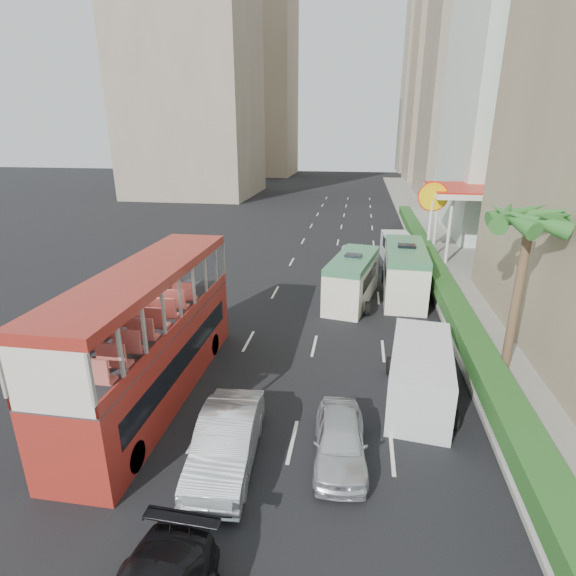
% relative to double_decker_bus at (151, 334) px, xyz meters
% --- Properties ---
extents(ground_plane, '(200.00, 200.00, 0.00)m').
position_rel_double_decker_bus_xyz_m(ground_plane, '(6.00, 0.00, -2.53)').
color(ground_plane, black).
rests_on(ground_plane, ground).
extents(double_decker_bus, '(2.50, 11.00, 5.06)m').
position_rel_double_decker_bus_xyz_m(double_decker_bus, '(0.00, 0.00, 0.00)').
color(double_decker_bus, maroon).
rests_on(double_decker_bus, ground).
extents(car_silver_lane_a, '(2.04, 4.95, 1.59)m').
position_rel_double_decker_bus_xyz_m(car_silver_lane_a, '(3.78, -3.30, -2.53)').
color(car_silver_lane_a, silver).
rests_on(car_silver_lane_a, ground).
extents(car_silver_lane_b, '(1.84, 4.05, 1.35)m').
position_rel_double_decker_bus_xyz_m(car_silver_lane_b, '(7.16, -2.54, -2.53)').
color(car_silver_lane_b, silver).
rests_on(car_silver_lane_b, ground).
extents(van_asset, '(2.64, 4.88, 1.30)m').
position_rel_double_decker_bus_xyz_m(van_asset, '(7.39, 19.45, -2.53)').
color(van_asset, silver).
rests_on(van_asset, ground).
extents(minibus_near, '(3.20, 6.44, 2.73)m').
position_rel_double_decker_bus_xyz_m(minibus_near, '(7.17, 11.27, -1.16)').
color(minibus_near, silver).
rests_on(minibus_near, ground).
extents(minibus_far, '(2.50, 6.95, 3.05)m').
position_rel_double_decker_bus_xyz_m(minibus_far, '(10.27, 12.74, -1.01)').
color(minibus_far, silver).
rests_on(minibus_far, ground).
extents(panel_van_near, '(2.73, 5.50, 2.12)m').
position_rel_double_decker_bus_xyz_m(panel_van_near, '(9.93, 1.24, -1.47)').
color(panel_van_near, silver).
rests_on(panel_van_near, ground).
extents(panel_van_far, '(2.51, 5.19, 2.00)m').
position_rel_double_decker_bus_xyz_m(panel_van_far, '(10.47, 20.31, -1.53)').
color(panel_van_far, silver).
rests_on(panel_van_far, ground).
extents(sidewalk, '(6.00, 120.00, 0.18)m').
position_rel_double_decker_bus_xyz_m(sidewalk, '(15.00, 25.00, -2.44)').
color(sidewalk, '#99968C').
rests_on(sidewalk, ground).
extents(kerb_wall, '(0.30, 44.00, 1.00)m').
position_rel_double_decker_bus_xyz_m(kerb_wall, '(12.20, 14.00, -1.85)').
color(kerb_wall, silver).
rests_on(kerb_wall, sidewalk).
extents(hedge, '(1.10, 44.00, 0.70)m').
position_rel_double_decker_bus_xyz_m(hedge, '(12.20, 14.00, -1.00)').
color(hedge, '#2D6626').
rests_on(hedge, kerb_wall).
extents(palm_tree, '(0.36, 0.36, 6.40)m').
position_rel_double_decker_bus_xyz_m(palm_tree, '(13.80, 4.00, 0.85)').
color(palm_tree, brown).
rests_on(palm_tree, sidewalk).
extents(shell_station, '(6.50, 8.00, 5.50)m').
position_rel_double_decker_bus_xyz_m(shell_station, '(16.00, 23.00, 0.22)').
color(shell_station, silver).
rests_on(shell_station, ground).
extents(tower_mid, '(16.00, 16.00, 50.00)m').
position_rel_double_decker_bus_xyz_m(tower_mid, '(24.00, 58.00, 22.47)').
color(tower_mid, gray).
rests_on(tower_mid, ground).
extents(tower_far_a, '(14.00, 14.00, 44.00)m').
position_rel_double_decker_bus_xyz_m(tower_far_a, '(23.00, 82.00, 19.47)').
color(tower_far_a, tan).
rests_on(tower_far_a, ground).
extents(tower_far_b, '(14.00, 14.00, 40.00)m').
position_rel_double_decker_bus_xyz_m(tower_far_b, '(23.00, 104.00, 17.47)').
color(tower_far_b, gray).
rests_on(tower_far_b, ground).
extents(tower_left_a, '(18.00, 18.00, 52.00)m').
position_rel_double_decker_bus_xyz_m(tower_left_a, '(-18.00, 55.00, 23.47)').
color(tower_left_a, gray).
rests_on(tower_left_a, ground).
extents(tower_left_b, '(16.00, 16.00, 46.00)m').
position_rel_double_decker_bus_xyz_m(tower_left_b, '(-16.00, 90.00, 20.47)').
color(tower_left_b, tan).
rests_on(tower_left_b, ground).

